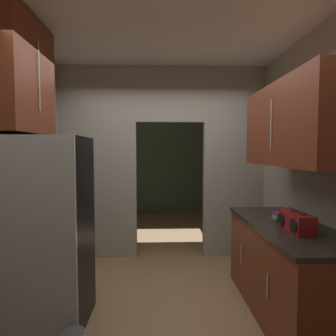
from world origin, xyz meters
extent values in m
plane|color=#93704C|center=(0.00, 0.00, 0.00)|extent=(20.00, 20.00, 0.00)
cube|color=silver|center=(0.00, 0.46, 2.84)|extent=(3.42, 7.07, 0.06)
cube|color=#9E998C|center=(-0.95, 1.54, 1.41)|extent=(1.12, 0.12, 2.81)
cube|color=#9E998C|center=(1.06, 1.54, 1.41)|extent=(0.89, 0.12, 2.81)
cube|color=#9E998C|center=(0.11, 1.54, 2.41)|extent=(1.00, 0.12, 0.80)
cube|color=slate|center=(0.00, 4.91, 1.41)|extent=(3.02, 0.10, 2.81)
cube|color=slate|center=(-1.46, 3.22, 1.41)|extent=(0.10, 3.37, 2.81)
cube|color=slate|center=(1.46, 3.22, 1.41)|extent=(0.10, 3.37, 2.81)
cube|color=black|center=(-1.12, -0.14, 0.86)|extent=(0.80, 0.65, 1.71)
cube|color=#B7BABC|center=(-1.12, -0.49, 0.86)|extent=(0.80, 0.03, 1.71)
cube|color=maroon|center=(1.17, -0.10, 0.42)|extent=(0.64, 1.73, 0.85)
cube|color=black|center=(1.17, -0.10, 0.87)|extent=(0.68, 1.73, 0.04)
cylinder|color=#B7BABC|center=(0.84, -0.48, 0.47)|extent=(0.01, 0.01, 0.22)
cylinder|color=#B7BABC|center=(0.84, 0.28, 0.47)|extent=(0.01, 0.01, 0.22)
cube|color=maroon|center=(1.17, -0.10, 1.83)|extent=(0.34, 1.56, 0.78)
cylinder|color=#B7BABC|center=(0.99, -0.10, 1.83)|extent=(0.01, 0.01, 0.47)
cube|color=maroon|center=(-1.33, -0.06, 2.27)|extent=(0.34, 0.88, 1.05)
cylinder|color=#B7BABC|center=(-1.15, -0.06, 2.27)|extent=(0.01, 0.01, 0.63)
cube|color=maroon|center=(1.14, -0.33, 0.97)|extent=(0.16, 0.39, 0.16)
cylinder|color=#262626|center=(1.14, -0.33, 1.07)|extent=(0.02, 0.28, 0.02)
cylinder|color=black|center=(1.06, -0.45, 0.97)|extent=(0.01, 0.11, 0.11)
cylinder|color=black|center=(1.06, -0.22, 0.97)|extent=(0.01, 0.11, 0.11)
cube|color=#388C47|center=(1.17, 0.08, 0.90)|extent=(0.14, 0.14, 0.02)
cube|color=gold|center=(1.17, 0.07, 0.92)|extent=(0.13, 0.17, 0.03)
cube|color=#8C3893|center=(1.17, 0.07, 0.95)|extent=(0.13, 0.15, 0.03)
cylinder|color=#4C4C51|center=(-0.72, -0.61, 0.19)|extent=(0.18, 0.18, 0.01)
camera|label=1|loc=(-0.06, -2.80, 1.58)|focal=31.17mm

